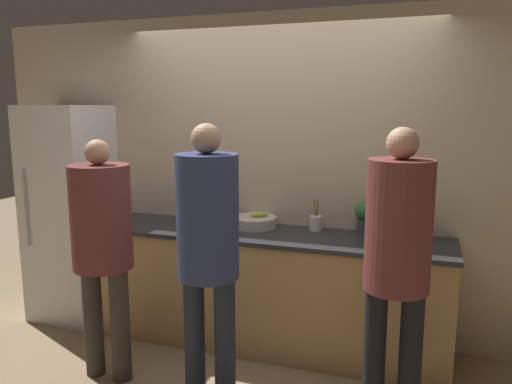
{
  "coord_description": "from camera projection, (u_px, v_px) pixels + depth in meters",
  "views": [
    {
      "loc": [
        1.15,
        -3.19,
        1.87
      ],
      "look_at": [
        0.0,
        0.15,
        1.26
      ],
      "focal_mm": 35.0,
      "sensor_mm": 36.0,
      "label": 1
    }
  ],
  "objects": [
    {
      "name": "ground_plane",
      "position": [
        249.0,
        365.0,
        3.66
      ],
      "size": [
        14.0,
        14.0,
        0.0
      ],
      "primitive_type": "plane",
      "color": "#9E8460"
    },
    {
      "name": "wall_back",
      "position": [
        277.0,
        177.0,
        4.08
      ],
      "size": [
        5.2,
        0.06,
        2.6
      ],
      "color": "#C6B293",
      "rests_on": "ground_plane"
    },
    {
      "name": "counter",
      "position": [
        265.0,
        288.0,
        3.93
      ],
      "size": [
        2.81,
        0.67,
        0.91
      ],
      "color": "tan",
      "rests_on": "ground_plane"
    },
    {
      "name": "refrigerator",
      "position": [
        71.0,
        213.0,
        4.42
      ],
      "size": [
        0.62,
        0.64,
        1.88
      ],
      "color": "white",
      "rests_on": "ground_plane"
    },
    {
      "name": "person_left",
      "position": [
        102.0,
        236.0,
        3.33
      ],
      "size": [
        0.4,
        0.4,
        1.66
      ],
      "color": "#38332D",
      "rests_on": "ground_plane"
    },
    {
      "name": "person_center",
      "position": [
        208.0,
        241.0,
        2.98
      ],
      "size": [
        0.37,
        0.37,
        1.78
      ],
      "color": "#232838",
      "rests_on": "ground_plane"
    },
    {
      "name": "person_right",
      "position": [
        397.0,
        252.0,
        2.79
      ],
      "size": [
        0.37,
        0.37,
        1.76
      ],
      "color": "black",
      "rests_on": "ground_plane"
    },
    {
      "name": "fruit_bowl",
      "position": [
        254.0,
        222.0,
        4.01
      ],
      "size": [
        0.36,
        0.36,
        0.12
      ],
      "color": "beige",
      "rests_on": "counter"
    },
    {
      "name": "utensil_crock",
      "position": [
        316.0,
        222.0,
        3.89
      ],
      "size": [
        0.09,
        0.09,
        0.24
      ],
      "color": "silver",
      "rests_on": "counter"
    },
    {
      "name": "bottle_green",
      "position": [
        426.0,
        230.0,
        3.61
      ],
      "size": [
        0.06,
        0.06,
        0.2
      ],
      "color": "#236033",
      "rests_on": "counter"
    },
    {
      "name": "cup_black",
      "position": [
        187.0,
        226.0,
        3.84
      ],
      "size": [
        0.08,
        0.08,
        0.09
      ],
      "color": "#28282D",
      "rests_on": "counter"
    },
    {
      "name": "potted_plant",
      "position": [
        365.0,
        216.0,
        3.78
      ],
      "size": [
        0.15,
        0.15,
        0.25
      ],
      "color": "#3D3D42",
      "rests_on": "counter"
    }
  ]
}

